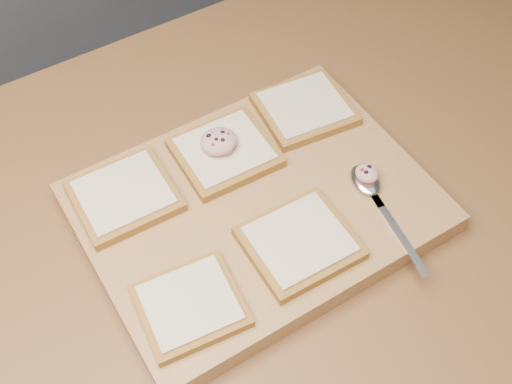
% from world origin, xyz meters
% --- Properties ---
extents(island_counter, '(2.00, 0.80, 0.90)m').
position_xyz_m(island_counter, '(0.00, 0.00, 0.45)').
color(island_counter, slate).
rests_on(island_counter, ground).
extents(cutting_board, '(0.45, 0.34, 0.04)m').
position_xyz_m(cutting_board, '(0.00, -0.04, 0.92)').
color(cutting_board, tan).
rests_on(cutting_board, island_counter).
extents(bread_far_left, '(0.13, 0.12, 0.02)m').
position_xyz_m(bread_far_left, '(-0.15, 0.06, 0.94)').
color(bread_far_left, '#9C6A28').
rests_on(bread_far_left, cutting_board).
extents(bread_far_center, '(0.13, 0.12, 0.02)m').
position_xyz_m(bread_far_center, '(0.00, 0.05, 0.95)').
color(bread_far_center, '#9C6A28').
rests_on(bread_far_center, cutting_board).
extents(bread_far_right, '(0.14, 0.13, 0.02)m').
position_xyz_m(bread_far_right, '(0.15, 0.06, 0.94)').
color(bread_far_right, '#9C6A28').
rests_on(bread_far_right, cutting_board).
extents(bread_near_left, '(0.13, 0.12, 0.02)m').
position_xyz_m(bread_near_left, '(-0.15, -0.13, 0.94)').
color(bread_near_left, '#9C6A28').
rests_on(bread_near_left, cutting_board).
extents(bread_near_center, '(0.13, 0.12, 0.02)m').
position_xyz_m(bread_near_center, '(0.01, -0.13, 0.95)').
color(bread_near_center, '#9C6A28').
rests_on(bread_near_center, cutting_board).
extents(tuna_salad_dollop, '(0.05, 0.05, 0.02)m').
position_xyz_m(tuna_salad_dollop, '(-0.00, 0.06, 0.97)').
color(tuna_salad_dollop, tan).
rests_on(tuna_salad_dollop, bread_far_center).
extents(spoon, '(0.05, 0.19, 0.01)m').
position_xyz_m(spoon, '(0.14, -0.10, 0.94)').
color(spoon, silver).
rests_on(spoon, cutting_board).
extents(spoon_salad, '(0.03, 0.03, 0.02)m').
position_xyz_m(spoon_salad, '(0.14, -0.09, 0.96)').
color(spoon_salad, tan).
rests_on(spoon_salad, spoon).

